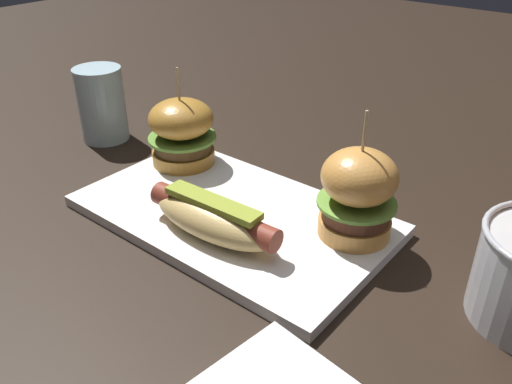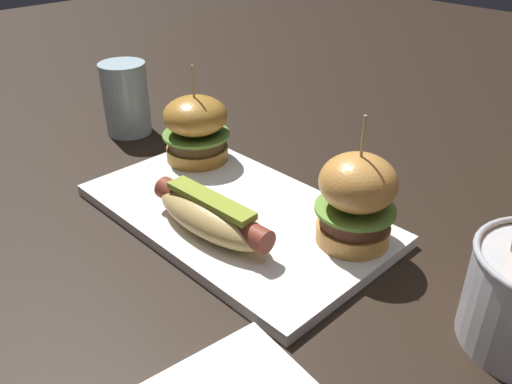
% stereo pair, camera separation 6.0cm
% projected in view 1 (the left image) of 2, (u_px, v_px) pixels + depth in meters
% --- Properties ---
extents(ground_plane, '(3.00, 3.00, 0.00)m').
position_uv_depth(ground_plane, '(232.00, 220.00, 0.65)').
color(ground_plane, black).
extents(platter_main, '(0.38, 0.22, 0.01)m').
position_uv_depth(platter_main, '(232.00, 215.00, 0.65)').
color(platter_main, white).
rests_on(platter_main, ground).
extents(hot_dog, '(0.17, 0.07, 0.05)m').
position_uv_depth(hot_dog, '(213.00, 218.00, 0.59)').
color(hot_dog, tan).
rests_on(hot_dog, platter_main).
extents(slider_left, '(0.10, 0.10, 0.14)m').
position_uv_depth(slider_left, '(182.00, 131.00, 0.74)').
color(slider_left, '#B27A2D').
rests_on(slider_left, platter_main).
extents(slider_right, '(0.09, 0.09, 0.15)m').
position_uv_depth(slider_right, '(358.00, 193.00, 0.58)').
color(slider_right, '#CF8D42').
rests_on(slider_right, platter_main).
extents(water_glass, '(0.07, 0.07, 0.12)m').
position_uv_depth(water_glass, '(102.00, 104.00, 0.84)').
color(water_glass, silver).
rests_on(water_glass, ground).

